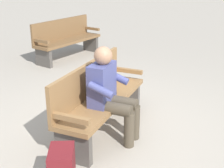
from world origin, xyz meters
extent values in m
plane|color=#A89E8E|center=(0.00, 0.00, 0.00)|extent=(40.00, 40.00, 0.00)
cube|color=olive|center=(0.00, 0.00, 0.42)|extent=(1.80, 0.49, 0.06)
cube|color=olive|center=(0.00, -0.21, 0.68)|extent=(1.80, 0.06, 0.45)
cube|color=olive|center=(-0.85, 0.01, 0.57)|extent=(0.06, 0.48, 0.06)
cube|color=olive|center=(0.85, -0.01, 0.57)|extent=(0.06, 0.48, 0.06)
cube|color=#4C4742|center=(-0.80, 0.01, 0.20)|extent=(0.08, 0.43, 0.39)
cube|color=#4C4742|center=(0.80, -0.01, 0.20)|extent=(0.08, 0.43, 0.39)
cube|color=#474C84|center=(0.15, 0.05, 0.71)|extent=(0.40, 0.22, 0.52)
sphere|color=#A87A5B|center=(0.15, 0.07, 1.07)|extent=(0.22, 0.22, 0.22)
cylinder|color=#4C4233|center=(0.05, 0.26, 0.47)|extent=(0.15, 0.42, 0.15)
cylinder|color=#4C4233|center=(0.25, 0.26, 0.47)|extent=(0.15, 0.42, 0.15)
cylinder|color=#4C4233|center=(0.05, 0.45, 0.23)|extent=(0.13, 0.13, 0.45)
cylinder|color=#4C4233|center=(0.25, 0.45, 0.23)|extent=(0.13, 0.13, 0.45)
cylinder|color=#474C84|center=(-0.09, 0.15, 0.74)|extent=(0.09, 0.31, 0.18)
cylinder|color=#474C84|center=(0.39, 0.15, 0.74)|extent=(0.09, 0.31, 0.18)
cube|color=brown|center=(-2.80, -2.17, 0.42)|extent=(1.86, 0.85, 0.06)
cube|color=brown|center=(-2.85, -2.38, 0.68)|extent=(1.77, 0.43, 0.45)
cube|color=brown|center=(-3.63, -1.99, 0.57)|extent=(0.16, 0.48, 0.06)
cube|color=brown|center=(-1.97, -2.35, 0.57)|extent=(0.16, 0.48, 0.06)
cube|color=#4C4742|center=(-3.58, -2.00, 0.20)|extent=(0.17, 0.44, 0.39)
cube|color=#4C4742|center=(-2.02, -2.34, 0.20)|extent=(0.17, 0.44, 0.39)
camera|label=1|loc=(3.33, 1.53, 2.05)|focal=49.71mm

